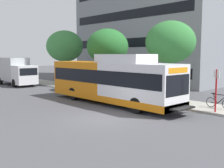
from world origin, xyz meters
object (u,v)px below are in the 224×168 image
box_truck_background (15,70)px  bus_stop_sign_pole (216,87)px  street_tree_far_block (65,46)px  street_tree_mid_block (108,47)px  transit_bus (111,81)px  street_tree_near_stop (170,42)px  bicycle_parked (219,102)px

box_truck_background → bus_stop_sign_pole: bearing=-84.3°
box_truck_background → street_tree_far_block: bearing=-40.3°
street_tree_mid_block → box_truck_background: (-4.48, 11.56, -2.66)m
transit_bus → street_tree_near_stop: bearing=-23.0°
street_tree_near_stop → bus_stop_sign_pole: bearing=-114.2°
bicycle_parked → street_tree_far_block: street_tree_far_block is taller
bus_stop_sign_pole → bicycle_parked: (1.24, 0.38, -1.09)m
transit_bus → box_truck_background: transit_bus is taller
bus_stop_sign_pole → box_truck_background: 23.92m
bus_stop_sign_pole → box_truck_background: box_truck_background is taller
transit_bus → bus_stop_sign_pole: transit_bus is taller
street_tree_far_block → bus_stop_sign_pole: bearing=-96.2°
street_tree_far_block → box_truck_background: 6.61m
street_tree_mid_block → street_tree_far_block: street_tree_far_block is taller
street_tree_near_stop → street_tree_mid_block: 7.26m
street_tree_far_block → street_tree_mid_block: bearing=-90.4°
street_tree_near_stop → street_tree_far_block: (-0.08, 14.97, 0.03)m
street_tree_mid_block → box_truck_background: bearing=111.2°
transit_bus → bicycle_parked: (3.52, -6.52, -1.14)m
bus_stop_sign_pole → street_tree_near_stop: 6.20m
bicycle_parked → street_tree_mid_block: 12.49m
bicycle_parked → street_tree_near_stop: size_ratio=0.29×
street_tree_mid_block → street_tree_far_block: 7.71m
bicycle_parked → box_truck_background: box_truck_background is taller
street_tree_far_block → street_tree_near_stop: bearing=-89.7°
bicycle_parked → box_truck_background: (-3.63, 23.42, 1.18)m
bus_stop_sign_pole → street_tree_far_block: bearing=83.8°
transit_bus → street_tree_mid_block: street_tree_mid_block is taller
bus_stop_sign_pole → street_tree_mid_block: size_ratio=0.43×
street_tree_near_stop → street_tree_far_block: size_ratio=0.97×
transit_bus → box_truck_background: bearing=90.4°
street_tree_near_stop → street_tree_mid_block: (-0.14, 7.26, -0.18)m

